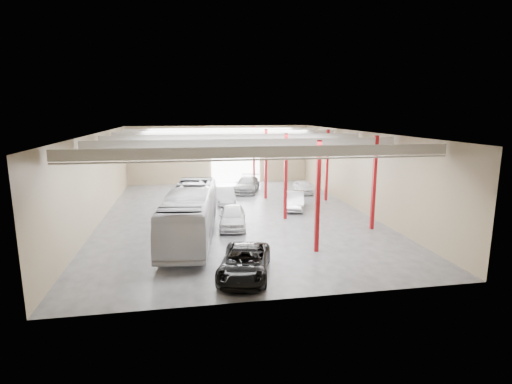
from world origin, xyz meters
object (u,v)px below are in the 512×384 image
object	(u,v)px
coach_bus	(191,213)
car_row_a	(233,217)
black_sedan	(245,262)
car_row_c	(247,184)
car_right_far	(303,187)
car_right_near	(295,200)
car_row_b	(225,195)

from	to	relation	value
coach_bus	car_row_a	size ratio (longest dim) A/B	2.57
black_sedan	car_row_c	world-z (taller)	car_row_c
black_sedan	car_right_far	xyz separation A→B (m)	(9.52, 20.89, -0.11)
black_sedan	car_row_c	bearing A→B (deg)	95.37
car_row_c	car_right_near	size ratio (longest dim) A/B	1.20
car_row_b	black_sedan	bearing A→B (deg)	-90.84
car_row_c	car_right_near	world-z (taller)	car_row_c
car_row_a	car_row_c	world-z (taller)	car_row_a
car_row_b	car_right_far	distance (m)	9.40
black_sedan	car_row_b	xyz separation A→B (m)	(0.75, 17.50, 0.01)
car_row_b	car_right_far	xyz separation A→B (m)	(8.77, 3.39, -0.12)
car_right_near	car_right_far	size ratio (longest dim) A/B	1.24
car_right_near	car_right_far	distance (m)	7.28
car_row_a	car_row_b	xyz separation A→B (m)	(0.28, 8.21, -0.05)
car_row_c	car_right_far	distance (m)	6.11
car_row_b	car_right_near	size ratio (longest dim) A/B	0.99
car_row_b	car_row_c	bearing A→B (deg)	62.22
coach_bus	car_right_near	bearing A→B (deg)	43.45
car_row_b	car_row_c	size ratio (longest dim) A/B	0.83
car_right_near	car_row_c	bearing A→B (deg)	127.09
black_sedan	car_row_a	size ratio (longest dim) A/B	1.12
car_row_c	coach_bus	bearing A→B (deg)	-94.74
coach_bus	car_row_b	world-z (taller)	coach_bus
coach_bus	car_row_c	size ratio (longest dim) A/B	2.21
car_row_a	coach_bus	bearing A→B (deg)	-140.01
coach_bus	car_row_b	xyz separation A→B (m)	(3.45, 10.23, -0.98)
coach_bus	car_row_c	world-z (taller)	coach_bus
car_row_a	car_row_c	bearing A→B (deg)	83.96
black_sedan	car_row_c	distance (m)	23.00
car_right_near	car_right_far	world-z (taller)	car_right_near
car_right_near	coach_bus	bearing A→B (deg)	-126.24
car_row_c	car_right_near	distance (m)	9.05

